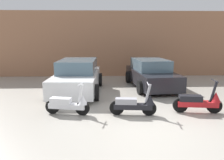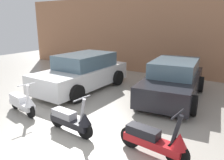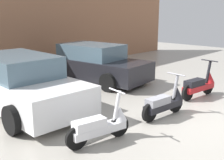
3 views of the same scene
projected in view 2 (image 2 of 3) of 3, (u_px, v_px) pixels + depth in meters
The scene contains 7 objects.
ground_plane at pixel (61, 150), 4.77m from camera, with size 28.00×28.00×0.00m, color #9E998E.
wall_back at pixel (173, 36), 10.75m from camera, with size 19.60×0.12×4.01m, color #9E6B4C.
scooter_front_left at pixel (23, 102), 6.57m from camera, with size 1.44×0.59×1.01m.
scooter_front_right at pixel (72, 120), 5.41m from camera, with size 1.48×0.53×1.03m.
scooter_front_center at pixel (156, 140), 4.44m from camera, with size 1.56×0.56×1.09m.
car_rear_left at pixel (83, 72), 8.96m from camera, with size 2.18×4.30×1.44m.
car_rear_center at pixel (173, 80), 7.90m from camera, with size 2.25×4.18×1.37m.
Camera 2 is at (3.15, -3.01, 2.73)m, focal length 35.00 mm.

